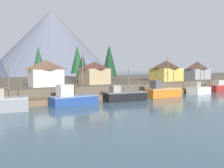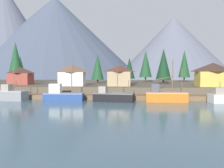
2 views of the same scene
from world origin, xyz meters
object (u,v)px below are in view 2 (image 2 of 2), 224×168
Objects in this scene: conifer_mid_left at (184,64)px; conifer_mid_right at (16,61)px; fishing_boat_blue at (62,95)px; conifer_near_right at (164,64)px; house_white at (72,75)px; house_yellow at (213,74)px; fishing_boat_grey at (12,94)px; conifer_centre at (129,68)px; conifer_back_right at (98,67)px; house_tan at (119,75)px; house_red at (21,76)px; fishing_boat_orange at (165,96)px; conifer_near_left at (146,64)px; fishing_boat_black at (113,96)px; conifer_back_left at (20,66)px.

conifer_mid_left is 58.18m from conifer_mid_right.
conifer_near_right reaches higher than fishing_boat_blue.
house_yellow is (35.09, 0.45, 0.19)m from house_white.
conifer_centre is (24.60, 23.89, 5.95)m from fishing_boat_grey.
conifer_back_right is (3.24, 29.69, 6.61)m from fishing_boat_blue.
house_white is 28.93m from conifer_near_right.
house_red is at bearing 170.32° from house_tan.
conifer_centre is at bearing 39.97° from house_white.
fishing_boat_orange is (32.20, 0.32, -0.07)m from fishing_boat_grey.
house_yellow reaches higher than fishing_boat_grey.
conifer_mid_left is (14.13, 2.54, 0.09)m from conifer_near_left.
conifer_mid_right is at bearing -179.36° from conifer_near_right.
house_yellow is at bearing -29.43° from conifer_centre.
fishing_boat_black is 0.79× the size of conifer_near_right.
fishing_boat_black is (10.69, -0.38, -0.17)m from fishing_boat_blue.
fishing_boat_orange is 0.65× the size of conifer_mid_right.
conifer_back_left is 1.25× the size of conifer_centre.
conifer_near_left reaches higher than conifer_back_left.
conifer_back_left is (-5.16, 13.97, -1.52)m from conifer_mid_right.
house_red reaches higher than fishing_boat_grey.
house_yellow is 51.75m from house_red.
conifer_near_left is (-15.07, 26.92, 3.54)m from house_yellow.
fishing_boat_grey is 0.74× the size of fishing_boat_blue.
fishing_boat_black is at bearing -76.09° from conifer_back_right.
conifer_mid_right is at bearing 151.82° from fishing_boat_orange.
fishing_boat_grey is 0.60× the size of conifer_mid_left.
fishing_boat_grey is at bearing -127.62° from conifer_near_left.
fishing_boat_grey is 0.53× the size of conifer_mid_right.
conifer_mid_right is at bearing 158.89° from house_tan.
conifer_back_right is at bearing -150.11° from conifer_near_left.
conifer_near_right reaches higher than fishing_boat_orange.
conifer_mid_left reaches higher than conifer_back_left.
house_white is at bearing 142.52° from fishing_boat_black.
house_red is (-38.42, 17.27, 3.83)m from fishing_boat_orange.
fishing_boat_orange reaches higher than house_tan.
house_red is 56.13m from conifer_mid_left.
house_yellow is at bearing 24.88° from fishing_boat_grey.
house_white is at bearing -138.78° from conifer_mid_left.
fishing_boat_grey is 0.65× the size of conifer_near_right.
conifer_back_left is at bearing 122.22° from fishing_boat_blue.
conifer_back_left is at bearing 145.27° from house_tan.
house_red is at bearing 157.79° from fishing_boat_orange.
fishing_boat_grey is at bearing -70.51° from house_red.
house_white is (-12.03, -0.96, 0.10)m from house_tan.
house_yellow is at bearing -88.17° from conifer_mid_left.
fishing_boat_black is 33.22m from house_red.
house_white is at bearing -102.35° from conifer_back_right.
fishing_boat_orange is 27.15m from conifer_near_right.
house_red is at bearing 160.50° from house_white.
house_yellow is 0.61× the size of conifer_mid_right.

